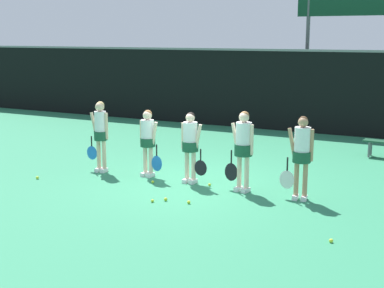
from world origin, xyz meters
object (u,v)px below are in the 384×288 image
(tennis_ball_2, at_px, (331,241))
(tennis_ball_6, at_px, (152,201))
(player_3, at_px, (243,144))
(tennis_ball_4, at_px, (210,185))
(scoreboard, at_px, (360,9))
(tennis_ball_3, at_px, (37,178))
(player_1, at_px, (148,138))
(tennis_ball_5, at_px, (153,182))
(player_0, at_px, (100,130))
(player_4, at_px, (302,151))
(player_2, at_px, (190,142))
(tennis_ball_0, at_px, (189,202))
(tennis_ball_7, at_px, (166,199))

(tennis_ball_2, distance_m, tennis_ball_6, 3.80)
(player_3, relative_size, tennis_ball_4, 26.52)
(scoreboard, xyz_separation_m, tennis_ball_3, (-5.42, -10.40, -4.23))
(player_1, height_order, tennis_ball_3, player_1)
(scoreboard, relative_size, tennis_ball_5, 82.95)
(tennis_ball_5, bearing_deg, tennis_ball_2, -21.65)
(player_0, distance_m, player_1, 1.29)
(player_4, bearing_deg, player_1, 171.24)
(player_1, relative_size, player_4, 0.92)
(player_2, relative_size, tennis_ball_0, 23.95)
(tennis_ball_0, relative_size, tennis_ball_3, 0.96)
(tennis_ball_7, bearing_deg, tennis_ball_3, 178.15)
(tennis_ball_6, bearing_deg, tennis_ball_3, 174.63)
(tennis_ball_3, height_order, tennis_ball_6, tennis_ball_3)
(scoreboard, xyz_separation_m, tennis_ball_7, (-1.85, -10.52, -4.23))
(player_3, bearing_deg, tennis_ball_5, -161.64)
(tennis_ball_0, bearing_deg, player_2, 115.63)
(tennis_ball_7, bearing_deg, tennis_ball_2, -11.77)
(player_0, height_order, tennis_ball_0, player_0)
(tennis_ball_0, relative_size, tennis_ball_5, 1.06)
(player_4, height_order, tennis_ball_7, player_4)
(scoreboard, bearing_deg, player_2, -102.60)
(tennis_ball_2, bearing_deg, tennis_ball_0, 165.50)
(tennis_ball_3, height_order, tennis_ball_4, tennis_ball_3)
(player_3, xyz_separation_m, tennis_ball_0, (-0.64, -1.33, -1.02))
(tennis_ball_7, bearing_deg, player_4, 28.97)
(tennis_ball_4, bearing_deg, tennis_ball_7, -103.74)
(tennis_ball_2, relative_size, tennis_ball_4, 1.02)
(player_2, xyz_separation_m, tennis_ball_5, (-0.76, -0.43, -0.94))
(player_3, height_order, tennis_ball_6, player_3)
(tennis_ball_4, distance_m, tennis_ball_5, 1.33)
(player_0, xyz_separation_m, tennis_ball_2, (6.19, -2.13, -1.02))
(player_0, xyz_separation_m, tennis_ball_0, (3.15, -1.34, -1.02))
(tennis_ball_6, bearing_deg, player_3, 49.35)
(player_3, xyz_separation_m, tennis_ball_5, (-2.09, -0.33, -1.02))
(scoreboard, relative_size, player_0, 3.03)
(tennis_ball_4, xyz_separation_m, tennis_ball_6, (-0.54, -1.62, -0.00))
(player_0, distance_m, tennis_ball_3, 1.88)
(player_0, relative_size, tennis_ball_0, 25.70)
(player_2, height_order, tennis_ball_7, player_2)
(tennis_ball_3, xyz_separation_m, tennis_ball_4, (3.92, 1.30, -0.00))
(tennis_ball_0, distance_m, tennis_ball_4, 1.38)
(tennis_ball_2, height_order, tennis_ball_7, tennis_ball_7)
(player_3, bearing_deg, tennis_ball_4, -173.53)
(tennis_ball_4, xyz_separation_m, tennis_ball_5, (-1.28, -0.37, -0.00))
(player_3, bearing_deg, tennis_ball_3, -155.80)
(tennis_ball_7, bearing_deg, scoreboard, 80.02)
(tennis_ball_4, distance_m, tennis_ball_7, 1.46)
(tennis_ball_0, bearing_deg, player_4, 34.15)
(scoreboard, distance_m, tennis_ball_6, 11.71)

